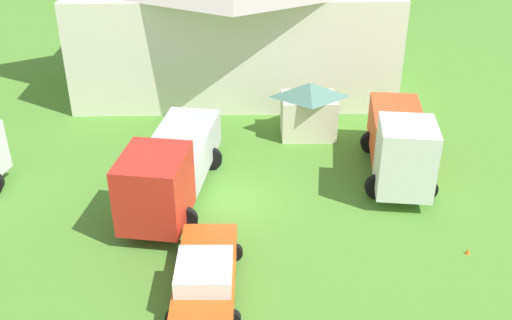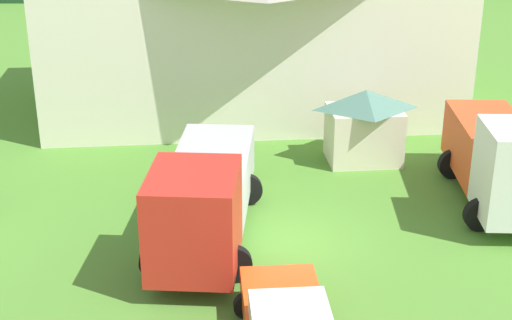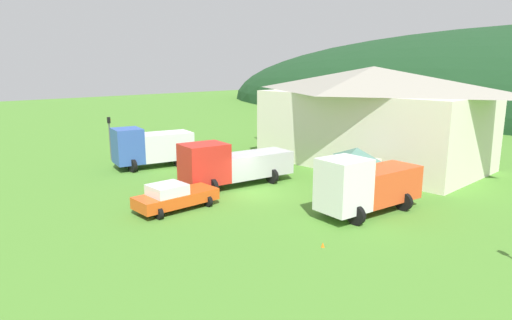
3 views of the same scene
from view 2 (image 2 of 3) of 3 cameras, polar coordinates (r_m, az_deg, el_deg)
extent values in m
plane|color=#4C842D|center=(23.55, 2.94, -6.28)|extent=(200.00, 200.00, 0.00)
cube|color=silver|center=(35.54, -0.51, 9.13)|extent=(18.11, 10.24, 6.26)
cube|color=beige|center=(29.51, 8.18, 1.90)|extent=(2.76, 2.10, 2.14)
pyramid|color=#4C7A6B|center=(29.04, 8.34, 4.58)|extent=(2.98, 2.26, 0.75)
cube|color=red|center=(20.76, -4.74, -4.51)|extent=(2.87, 3.34, 2.75)
cube|color=black|center=(20.36, -4.85, -3.18)|extent=(1.67, 2.57, 0.88)
cube|color=#B2B2B7|center=(24.76, -3.34, -1.22)|extent=(3.26, 5.75, 1.67)
cylinder|color=black|center=(21.30, -1.77, -7.90)|extent=(1.10, 0.30, 1.10)
cylinder|color=black|center=(21.58, -7.43, -7.66)|extent=(1.10, 0.30, 1.10)
cylinder|color=black|center=(25.74, -0.74, -2.26)|extent=(1.10, 0.30, 1.10)
cylinder|color=black|center=(25.98, -5.40, -2.13)|extent=(1.10, 0.30, 1.10)
cube|color=#E04C23|center=(28.04, 17.18, 1.03)|extent=(2.84, 4.78, 2.00)
cylinder|color=black|center=(25.06, 16.69, -4.00)|extent=(1.10, 0.30, 1.10)
cylinder|color=black|center=(29.28, 18.51, -0.34)|extent=(1.10, 0.30, 1.10)
cylinder|color=black|center=(28.77, 14.73, -0.30)|extent=(1.10, 0.30, 1.10)
cylinder|color=black|center=(20.07, 4.30, -10.75)|extent=(0.68, 0.24, 0.68)
cylinder|color=black|center=(19.90, -0.74, -10.99)|extent=(0.68, 0.24, 0.68)
camera|label=1|loc=(4.54, 114.31, 28.29)|focal=41.93mm
camera|label=3|loc=(24.29, 80.77, -3.31)|focal=31.10mm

